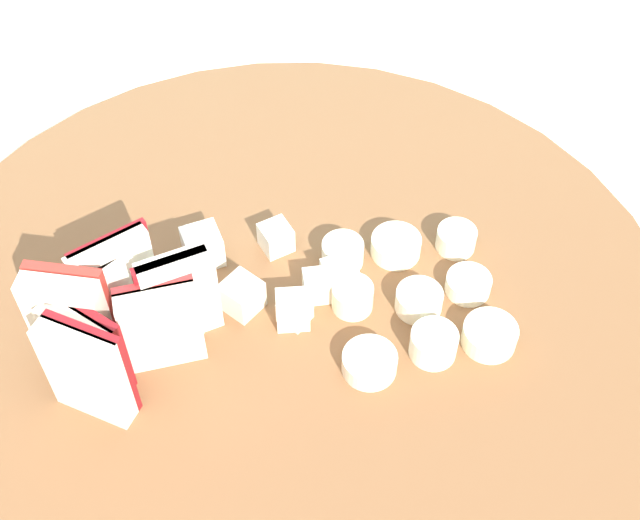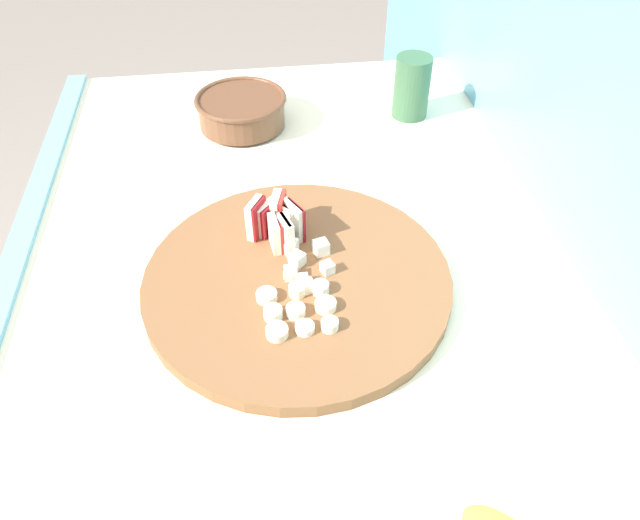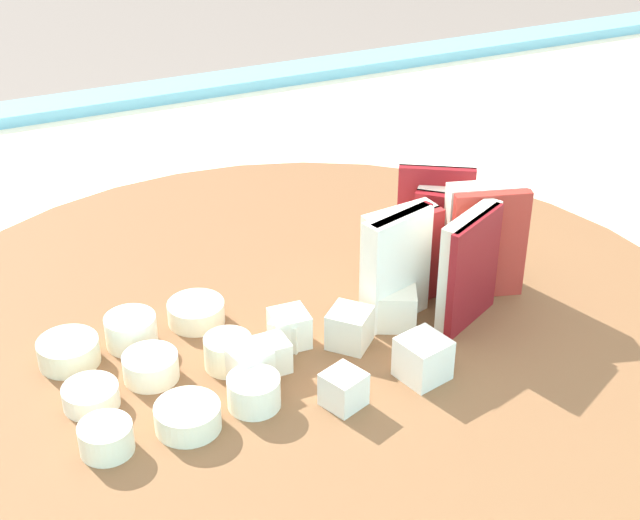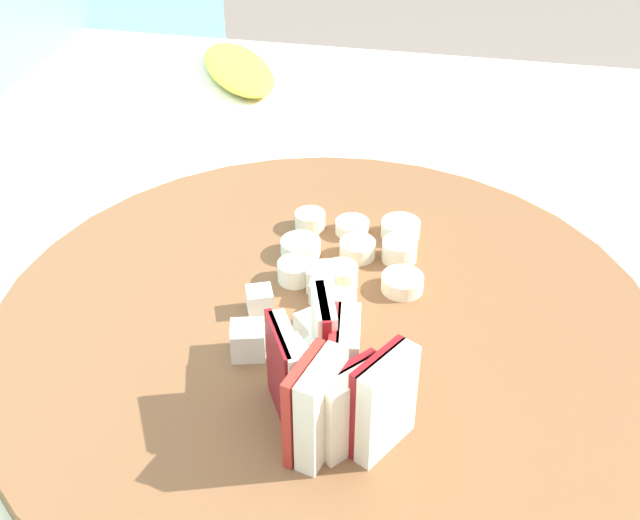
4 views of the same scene
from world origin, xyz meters
name	(u,v)px [view 2 (image 2 of 4)]	position (x,y,z in m)	size (l,w,h in m)	color
ground	(299,506)	(0.00, 0.00, 0.00)	(10.00, 10.00, 0.00)	gray
tiled_countertop	(294,408)	(0.00, 0.00, 0.45)	(1.25, 0.86, 0.91)	beige
tile_backsplash	(528,314)	(0.00, 0.45, 0.67)	(2.40, 0.04, 1.35)	#5BA3C1
cutting_board	(297,281)	(0.09, 0.01, 0.91)	(0.44, 0.44, 0.02)	brown
apple_wedge_fan	(276,222)	(0.00, -0.01, 0.95)	(0.10, 0.09, 0.06)	maroon
apple_dice_pile	(304,263)	(0.07, 0.02, 0.93)	(0.11, 0.08, 0.02)	beige
banana_slice_rows	(297,309)	(0.16, 0.00, 0.93)	(0.10, 0.11, 0.02)	#F4EAC6
ceramic_bowl	(241,110)	(-0.37, -0.05, 0.93)	(0.18, 0.18, 0.06)	brown
small_jar	(412,87)	(-0.37, 0.29, 0.96)	(0.07, 0.07, 0.12)	#335638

